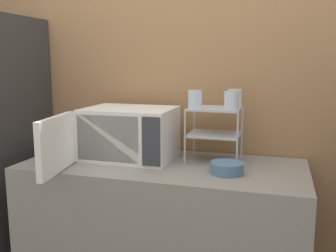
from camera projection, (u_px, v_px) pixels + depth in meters
name	position (u px, v px, depth m)	size (l,w,h in m)	color
wall_back	(180.00, 91.00, 2.32)	(8.00, 0.06, 2.60)	#9E7047
counter	(163.00, 243.00, 2.11)	(1.52, 0.65, 0.93)	gray
microwave	(126.00, 134.00, 2.11)	(0.52, 0.76, 0.29)	silver
dish_rack	(214.00, 123.00, 2.05)	(0.29, 0.23, 0.30)	#B2B2B7
glass_front_left	(195.00, 99.00, 2.00)	(0.08, 0.08, 0.10)	silver
glass_back_right	(235.00, 98.00, 2.06)	(0.08, 0.08, 0.10)	silver
glass_front_right	(231.00, 100.00, 1.94)	(0.08, 0.08, 0.10)	silver
bowl	(227.00, 168.00, 1.85)	(0.16, 0.16, 0.06)	slate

